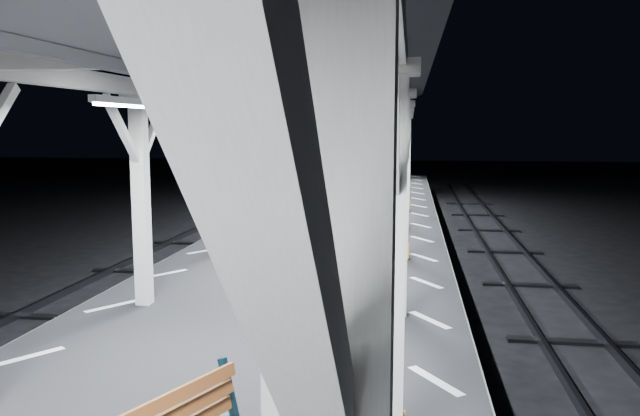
# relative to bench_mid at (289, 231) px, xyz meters

# --- Properties ---
(ground) EXTENTS (120.00, 120.00, 0.00)m
(ground) POSITION_rel_bench_mid_xyz_m (0.49, -2.21, -1.50)
(ground) COLOR black
(ground) RESTS_ON ground
(platform) EXTENTS (6.00, 50.00, 1.00)m
(platform) POSITION_rel_bench_mid_xyz_m (0.49, -2.21, -1.00)
(platform) COLOR black
(platform) RESTS_ON ground
(hazard_stripes_left) EXTENTS (1.00, 48.00, 0.01)m
(hazard_stripes_left) POSITION_rel_bench_mid_xyz_m (-1.96, -2.21, -0.49)
(hazard_stripes_left) COLOR silver
(hazard_stripes_left) RESTS_ON platform
(hazard_stripes_right) EXTENTS (1.00, 48.00, 0.01)m
(hazard_stripes_right) POSITION_rel_bench_mid_xyz_m (2.94, -2.21, -0.49)
(hazard_stripes_right) COLOR silver
(hazard_stripes_right) RESTS_ON platform
(track_left) EXTENTS (2.20, 60.00, 0.16)m
(track_left) POSITION_rel_bench_mid_xyz_m (-4.51, -2.21, -1.42)
(track_left) COLOR #2D2D33
(track_left) RESTS_ON ground
(track_right) EXTENTS (2.20, 60.00, 0.16)m
(track_right) POSITION_rel_bench_mid_xyz_m (5.49, -2.21, -1.42)
(track_right) COLOR #2D2D33
(track_right) RESTS_ON ground
(canopy) EXTENTS (5.40, 49.00, 4.65)m
(canopy) POSITION_rel_bench_mid_xyz_m (0.49, -2.22, 3.06)
(canopy) COLOR silver
(canopy) RESTS_ON platform
(bench_mid) EXTENTS (0.77, 1.77, 0.94)m
(bench_mid) POSITION_rel_bench_mid_xyz_m (0.00, 0.00, 0.00)
(bench_mid) COLOR black
(bench_mid) RESTS_ON platform
(bench_far) EXTENTS (1.04, 1.58, 0.80)m
(bench_far) POSITION_rel_bench_mid_xyz_m (1.21, 8.04, -0.07)
(bench_far) COLOR black
(bench_far) RESTS_ON platform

